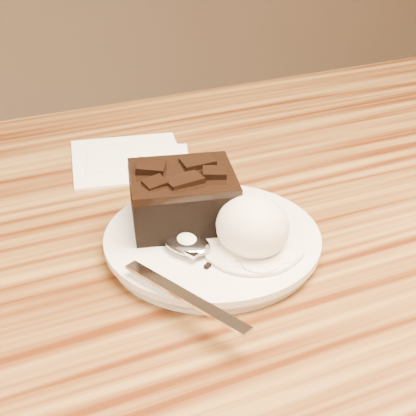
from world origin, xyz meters
name	(u,v)px	position (x,y,z in m)	size (l,w,h in m)	color
plate	(212,242)	(-0.09, -0.01, 0.76)	(0.20, 0.20, 0.02)	silver
brownie	(183,200)	(-0.10, 0.03, 0.79)	(0.10, 0.08, 0.05)	black
ice_cream_scoop	(253,227)	(-0.06, -0.04, 0.79)	(0.06, 0.07, 0.05)	white
melt_puddle	(252,247)	(-0.06, -0.04, 0.77)	(0.09, 0.09, 0.00)	white
spoon	(187,245)	(-0.12, -0.02, 0.77)	(0.04, 0.19, 0.01)	silver
napkin	(128,158)	(-0.10, 0.21, 0.75)	(0.13, 0.13, 0.01)	white
crumb_a	(176,231)	(-0.12, 0.01, 0.77)	(0.01, 0.01, 0.00)	black
crumb_b	(261,224)	(-0.04, -0.01, 0.77)	(0.01, 0.01, 0.00)	black
crumb_c	(207,266)	(-0.11, -0.05, 0.77)	(0.01, 0.00, 0.00)	black
crumb_d	(237,240)	(-0.07, -0.03, 0.77)	(0.01, 0.01, 0.00)	black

